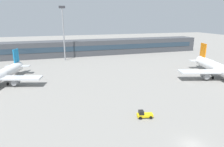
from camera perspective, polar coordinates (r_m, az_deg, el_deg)
name	(u,v)px	position (r m, az deg, el deg)	size (l,w,h in m)	color
ground_plane	(119,81)	(73.37, 2.11, -2.08)	(400.00, 400.00, 0.00)	gray
terminal_building	(89,47)	(125.15, -6.42, 7.36)	(143.64, 12.13, 9.00)	#3F4247
baggage_tug_yellow	(144,115)	(47.62, 9.04, -11.43)	(3.84, 2.42, 1.75)	yellow
floodlight_tower_west	(63,30)	(109.73, -13.66, 11.94)	(3.20, 0.80, 27.99)	gray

